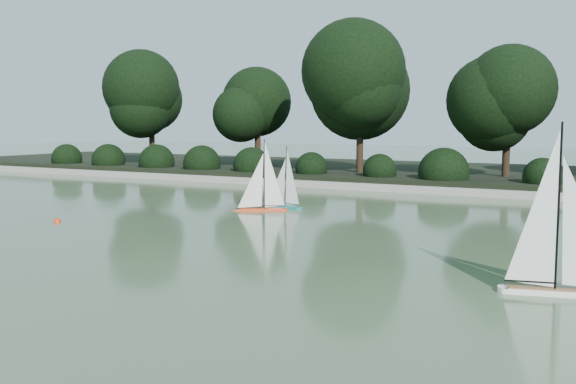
{
  "coord_description": "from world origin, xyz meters",
  "views": [
    {
      "loc": [
        4.03,
        -6.46,
        1.75
      ],
      "look_at": [
        -0.56,
        2.02,
        0.7
      ],
      "focal_mm": 40.0,
      "sensor_mm": 36.0,
      "label": 1
    }
  ],
  "objects": [
    {
      "name": "sailboat_teal",
      "position": [
        -2.37,
        5.04,
        0.21
      ],
      "size": [
        0.99,
        0.3,
        1.34
      ],
      "color": "#167E83",
      "rests_on": "ground"
    },
    {
      "name": "sailboat_white_b",
      "position": [
        3.53,
        0.49,
        0.29
      ],
      "size": [
        1.36,
        0.53,
        1.87
      ],
      "color": "white",
      "rests_on": "ground"
    },
    {
      "name": "pond_coping",
      "position": [
        0.0,
        9.0,
        0.09
      ],
      "size": [
        40.0,
        0.35,
        0.18
      ],
      "primitive_type": "cube",
      "color": "gray",
      "rests_on": "ground"
    },
    {
      "name": "sailboat_orange",
      "position": [
        -2.51,
        4.36,
        0.24
      ],
      "size": [
        1.0,
        0.73,
        1.51
      ],
      "color": "#FE481F",
      "rests_on": "ground"
    },
    {
      "name": "ground",
      "position": [
        0.0,
        0.0,
        0.0
      ],
      "size": [
        80.0,
        80.0,
        0.0
      ],
      "primitive_type": "plane",
      "color": "#3E5734",
      "rests_on": "ground"
    },
    {
      "name": "race_buoy",
      "position": [
        -4.88,
        1.43,
        0.0
      ],
      "size": [
        0.14,
        0.14,
        0.14
      ],
      "primitive_type": "sphere",
      "color": "red",
      "rests_on": "ground"
    },
    {
      "name": "far_bank",
      "position": [
        0.0,
        13.0,
        0.15
      ],
      "size": [
        40.0,
        8.0,
        0.3
      ],
      "primitive_type": "cube",
      "color": "black",
      "rests_on": "ground"
    },
    {
      "name": "tree_line",
      "position": [
        1.23,
        11.44,
        2.64
      ],
      "size": [
        26.31,
        3.93,
        4.39
      ],
      "color": "black",
      "rests_on": "ground"
    },
    {
      "name": "shrub_hedge",
      "position": [
        0.0,
        9.9,
        0.45
      ],
      "size": [
        29.1,
        1.1,
        1.1
      ],
      "color": "black",
      "rests_on": "ground"
    }
  ]
}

